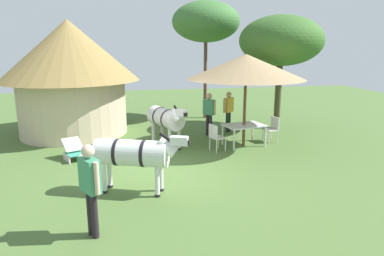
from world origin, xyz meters
The scene contains 14 objects.
ground_plane centered at (0.00, 0.00, 0.00)m, with size 36.00×36.00×0.00m, color #4B6832.
thatched_hut centered at (-2.77, 4.81, 2.44)m, with size 5.17×5.17×4.34m.
shade_umbrella centered at (3.18, 1.85, 2.71)m, with size 3.91×3.91×3.12m.
patio_dining_table centered at (3.18, 1.85, 0.66)m, with size 1.51×1.18×0.74m.
patio_chair_west_end centered at (2.05, 1.41, 0.52)m, with size 0.55×0.56×0.90m.
patio_chair_east_end centered at (4.36, 2.12, 0.52)m, with size 0.51×0.52×0.90m.
guest_beside_umbrella centered at (3.23, 3.83, 0.98)m, with size 0.47×0.43×1.62m.
guest_behind_table centered at (2.34, 3.43, 0.99)m, with size 0.45×0.47×1.64m.
standing_watcher centered at (-1.51, -3.25, 1.05)m, with size 0.43×0.55×1.74m.
striped_lounge_chair centered at (-2.38, 1.40, 0.25)m, with size 0.82×0.96×0.60m.
zebra_nearest_camera centered at (-0.67, -1.41, 0.95)m, with size 2.26×1.18×1.49m.
zebra_by_umbrella centered at (0.54, 2.18, 0.99)m, with size 1.17×2.02×1.53m.
acacia_tree_right_background centered at (2.99, 6.78, 4.42)m, with size 3.08×3.08×5.36m.
acacia_tree_far_lawn centered at (5.46, 4.15, 3.56)m, with size 3.35×3.35×4.59m.
Camera 1 is at (-0.88, -9.26, 3.40)m, focal length 32.70 mm.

